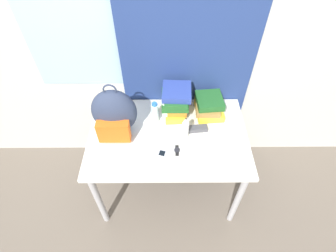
# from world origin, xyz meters

# --- Properties ---
(ground_plane) EXTENTS (12.00, 12.00, 0.00)m
(ground_plane) POSITION_xyz_m (0.00, 0.00, 0.00)
(ground_plane) COLOR #665B51
(wall_back) EXTENTS (6.00, 0.06, 2.50)m
(wall_back) POSITION_xyz_m (-0.00, 0.88, 1.25)
(wall_back) COLOR beige
(wall_back) RESTS_ON ground_plane
(curtain_blue) EXTENTS (1.03, 0.04, 2.50)m
(curtain_blue) POSITION_xyz_m (0.15, 0.82, 1.25)
(curtain_blue) COLOR navy
(curtain_blue) RESTS_ON ground_plane
(desk) EXTENTS (1.21, 0.79, 0.76)m
(desk) POSITION_xyz_m (0.00, 0.40, 0.67)
(desk) COLOR silver
(desk) RESTS_ON ground_plane
(backpack) EXTENTS (0.33, 0.26, 0.45)m
(backpack) POSITION_xyz_m (-0.39, 0.44, 0.95)
(backpack) COLOR #2D3851
(backpack) RESTS_ON desk
(book_stack_left) EXTENTS (0.23, 0.29, 0.25)m
(book_stack_left) POSITION_xyz_m (0.06, 0.64, 0.89)
(book_stack_left) COLOR yellow
(book_stack_left) RESTS_ON desk
(book_stack_center) EXTENTS (0.23, 0.28, 0.15)m
(book_stack_center) POSITION_xyz_m (0.33, 0.64, 0.83)
(book_stack_center) COLOR yellow
(book_stack_center) RESTS_ON desk
(water_bottle) EXTENTS (0.06, 0.06, 0.19)m
(water_bottle) POSITION_xyz_m (-0.10, 0.54, 0.85)
(water_bottle) COLOR silver
(water_bottle) RESTS_ON desk
(sports_bottle) EXTENTS (0.08, 0.08, 0.23)m
(sports_bottle) POSITION_xyz_m (-0.01, 0.57, 0.87)
(sports_bottle) COLOR white
(sports_bottle) RESTS_ON desk
(sunscreen_bottle) EXTENTS (0.05, 0.05, 0.18)m
(sunscreen_bottle) POSITION_xyz_m (0.13, 0.37, 0.85)
(sunscreen_bottle) COLOR white
(sunscreen_bottle) RESTS_ON desk
(cell_phone) EXTENTS (0.08, 0.11, 0.02)m
(cell_phone) POSITION_xyz_m (-0.04, 0.21, 0.77)
(cell_phone) COLOR #B7BCC6
(cell_phone) RESTS_ON desk
(sunglasses_case) EXTENTS (0.16, 0.07, 0.04)m
(sunglasses_case) POSITION_xyz_m (0.23, 0.44, 0.78)
(sunglasses_case) COLOR #47474C
(sunglasses_case) RESTS_ON desk
(wristwatch) EXTENTS (0.04, 0.09, 0.01)m
(wristwatch) POSITION_xyz_m (0.06, 0.24, 0.77)
(wristwatch) COLOR black
(wristwatch) RESTS_ON desk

